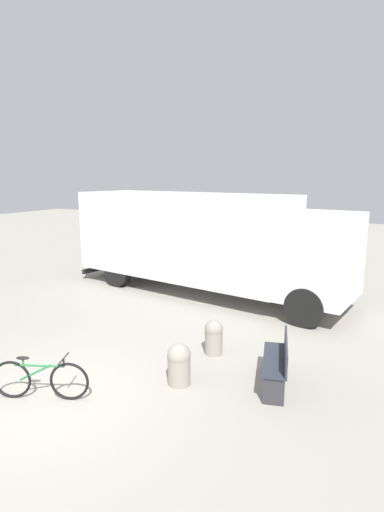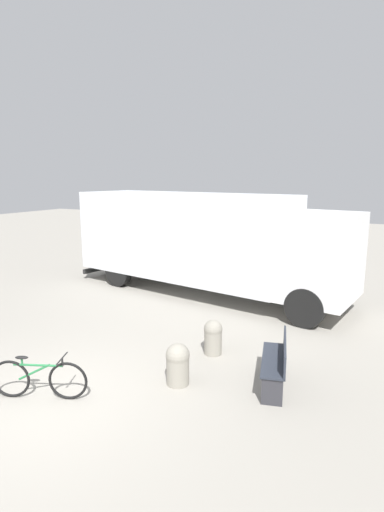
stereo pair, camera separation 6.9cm
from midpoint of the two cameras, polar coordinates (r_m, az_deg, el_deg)
The scene contains 6 objects.
ground_plane at distance 7.29m, azimuth -19.89°, elevation -19.16°, with size 60.00×60.00×0.00m, color gray.
delivery_truck at distance 12.37m, azimuth 1.24°, elevation 2.54°, with size 9.21×3.55×3.10m.
park_bench at distance 7.34m, azimuth 11.99°, elevation -14.34°, with size 0.74×1.47×0.85m.
bicycle_middle at distance 7.30m, azimuth -21.15°, elevation -16.08°, with size 1.51×0.71×0.74m.
bollard_near_bench at distance 7.26m, azimuth -2.15°, elevation -15.02°, with size 0.42×0.42×0.75m.
bollard_far_bench at distance 8.39m, azimuth 2.88°, elevation -11.33°, with size 0.38×0.38×0.73m.
Camera 1 is at (4.72, -4.20, 3.61)m, focal length 28.00 mm.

